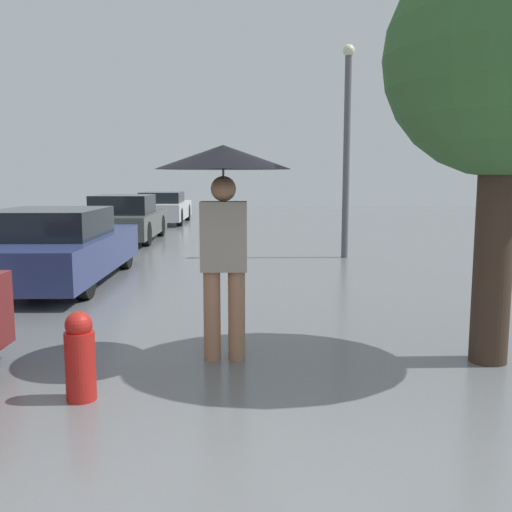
{
  "coord_description": "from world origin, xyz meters",
  "views": [
    {
      "loc": [
        -0.11,
        -1.98,
        1.68
      ],
      "look_at": [
        -0.02,
        3.13,
        0.97
      ],
      "focal_mm": 40.0,
      "sensor_mm": 36.0,
      "label": 1
    }
  ],
  "objects_px": {
    "parked_car_second": "(55,247)",
    "fire_hydrant": "(80,356)",
    "pedestrian": "(223,185)",
    "street_lamp": "(347,142)",
    "parked_car_third": "(125,220)",
    "parked_car_farthest": "(163,208)",
    "tree": "(505,61)"
  },
  "relations": [
    {
      "from": "pedestrian",
      "to": "parked_car_second",
      "type": "bearing_deg",
      "value": 125.81
    },
    {
      "from": "parked_car_second",
      "to": "parked_car_farthest",
      "type": "height_order",
      "value": "parked_car_second"
    },
    {
      "from": "pedestrian",
      "to": "street_lamp",
      "type": "height_order",
      "value": "street_lamp"
    },
    {
      "from": "pedestrian",
      "to": "street_lamp",
      "type": "relative_size",
      "value": 0.45
    },
    {
      "from": "parked_car_third",
      "to": "tree",
      "type": "distance_m",
      "value": 11.6
    },
    {
      "from": "pedestrian",
      "to": "street_lamp",
      "type": "distance_m",
      "value": 7.12
    },
    {
      "from": "parked_car_farthest",
      "to": "fire_hydrant",
      "type": "bearing_deg",
      "value": -83.95
    },
    {
      "from": "pedestrian",
      "to": "parked_car_third",
      "type": "relative_size",
      "value": 0.51
    },
    {
      "from": "parked_car_second",
      "to": "tree",
      "type": "relative_size",
      "value": 1.15
    },
    {
      "from": "pedestrian",
      "to": "tree",
      "type": "relative_size",
      "value": 0.53
    },
    {
      "from": "parked_car_third",
      "to": "fire_hydrant",
      "type": "xyz_separation_m",
      "value": [
        1.94,
        -10.9,
        -0.22
      ]
    },
    {
      "from": "street_lamp",
      "to": "pedestrian",
      "type": "bearing_deg",
      "value": -108.69
    },
    {
      "from": "street_lamp",
      "to": "fire_hydrant",
      "type": "distance_m",
      "value": 8.59
    },
    {
      "from": "parked_car_second",
      "to": "fire_hydrant",
      "type": "bearing_deg",
      "value": -69.83
    },
    {
      "from": "parked_car_second",
      "to": "parked_car_farthest",
      "type": "relative_size",
      "value": 1.01
    },
    {
      "from": "parked_car_second",
      "to": "parked_car_third",
      "type": "bearing_deg",
      "value": 91.3
    },
    {
      "from": "tree",
      "to": "street_lamp",
      "type": "distance_m",
      "value": 6.82
    },
    {
      "from": "parked_car_third",
      "to": "parked_car_farthest",
      "type": "height_order",
      "value": "parked_car_third"
    },
    {
      "from": "parked_car_third",
      "to": "street_lamp",
      "type": "bearing_deg",
      "value": -31.6
    },
    {
      "from": "pedestrian",
      "to": "fire_hydrant",
      "type": "xyz_separation_m",
      "value": [
        -1.05,
        -0.95,
        -1.26
      ]
    },
    {
      "from": "tree",
      "to": "fire_hydrant",
      "type": "distance_m",
      "value": 4.25
    },
    {
      "from": "tree",
      "to": "street_lamp",
      "type": "relative_size",
      "value": 0.87
    },
    {
      "from": "street_lamp",
      "to": "fire_hydrant",
      "type": "bearing_deg",
      "value": -113.44
    },
    {
      "from": "fire_hydrant",
      "to": "parked_car_second",
      "type": "bearing_deg",
      "value": 110.17
    },
    {
      "from": "tree",
      "to": "parked_car_third",
      "type": "bearing_deg",
      "value": 118.25
    },
    {
      "from": "street_lamp",
      "to": "parked_car_third",
      "type": "bearing_deg",
      "value": 148.4
    },
    {
      "from": "pedestrian",
      "to": "fire_hydrant",
      "type": "height_order",
      "value": "pedestrian"
    },
    {
      "from": "tree",
      "to": "fire_hydrant",
      "type": "relative_size",
      "value": 5.44
    },
    {
      "from": "tree",
      "to": "pedestrian",
      "type": "bearing_deg",
      "value": 177.41
    },
    {
      "from": "parked_car_second",
      "to": "fire_hydrant",
      "type": "xyz_separation_m",
      "value": [
        1.8,
        -4.91,
        -0.22
      ]
    },
    {
      "from": "street_lamp",
      "to": "parked_car_second",
      "type": "bearing_deg",
      "value": -151.74
    },
    {
      "from": "parked_car_third",
      "to": "tree",
      "type": "relative_size",
      "value": 1.03
    }
  ]
}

